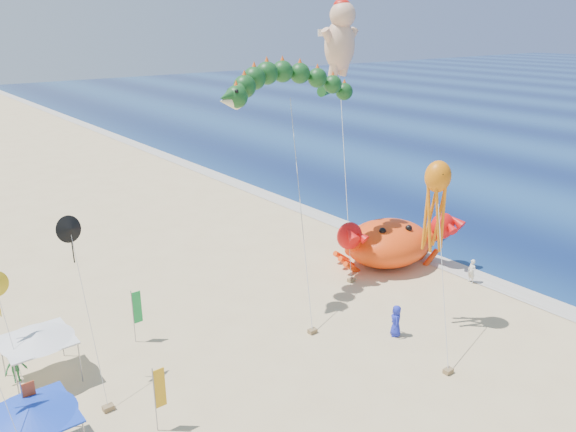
# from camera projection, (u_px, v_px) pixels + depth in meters

# --- Properties ---
(ground) EXTENTS (320.00, 320.00, 0.00)m
(ground) POSITION_uv_depth(u_px,v_px,m) (334.00, 318.00, 34.30)
(ground) COLOR #D1B784
(ground) RESTS_ON ground
(foam_strip) EXTENTS (320.00, 320.00, 0.00)m
(foam_strip) POSITION_uv_depth(u_px,v_px,m) (454.00, 268.00, 41.32)
(foam_strip) COLOR silver
(foam_strip) RESTS_ON ground
(crab_inflatable) EXTENTS (9.24, 7.80, 4.05)m
(crab_inflatable) POSITION_uv_depth(u_px,v_px,m) (389.00, 241.00, 41.49)
(crab_inflatable) COLOR #FF420D
(crab_inflatable) RESTS_ON ground
(dragon_kite) EXTENTS (12.13, 9.21, 14.44)m
(dragon_kite) POSITION_uv_depth(u_px,v_px,m) (288.00, 90.00, 35.28)
(dragon_kite) COLOR #103E16
(dragon_kite) RESTS_ON ground
(cherub_kite) EXTENTS (6.71, 8.59, 18.77)m
(cherub_kite) POSITION_uv_depth(u_px,v_px,m) (341.00, 36.00, 42.29)
(cherub_kite) COLOR #E6B08C
(cherub_kite) RESTS_ON ground
(octopus_kite) EXTENTS (4.37, 5.04, 9.95)m
(octopus_kite) POSITION_uv_depth(u_px,v_px,m) (436.00, 200.00, 31.41)
(octopus_kite) COLOR orange
(octopus_kite) RESTS_ON ground
(canopy_blue) EXTENTS (3.63, 3.63, 2.71)m
(canopy_blue) POSITION_uv_depth(u_px,v_px,m) (30.00, 412.00, 22.30)
(canopy_blue) COLOR gray
(canopy_blue) RESTS_ON ground
(canopy_white) EXTENTS (3.49, 3.49, 2.71)m
(canopy_white) POSITION_uv_depth(u_px,v_px,m) (37.00, 336.00, 27.69)
(canopy_white) COLOR gray
(canopy_white) RESTS_ON ground
(feather_flags) EXTENTS (10.01, 7.55, 3.20)m
(feather_flags) POSITION_uv_depth(u_px,v_px,m) (80.00, 378.00, 25.20)
(feather_flags) COLOR gray
(feather_flags) RESTS_ON ground
(beachgoers) EXTENTS (31.20, 11.79, 1.89)m
(beachgoers) POSITION_uv_depth(u_px,v_px,m) (176.00, 377.00, 27.11)
(beachgoers) COLOR beige
(beachgoers) RESTS_ON ground
(small_kites) EXTENTS (7.66, 8.88, 8.65)m
(small_kites) POSITION_uv_depth(u_px,v_px,m) (1.00, 300.00, 24.07)
(small_kites) COLOR gold
(small_kites) RESTS_ON ground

